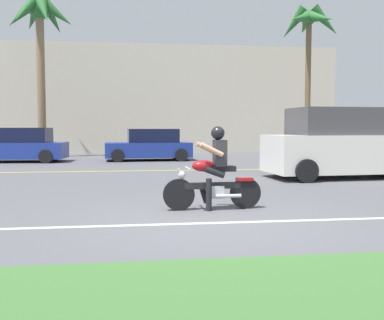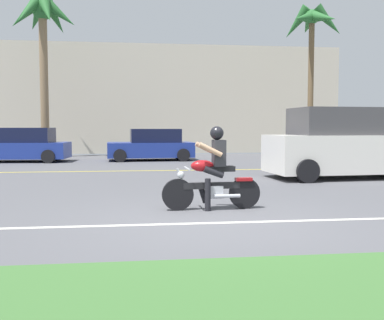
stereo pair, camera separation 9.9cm
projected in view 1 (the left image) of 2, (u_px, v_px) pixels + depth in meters
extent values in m
cube|color=#545459|center=(190.00, 195.00, 10.20)|extent=(56.00, 30.00, 0.04)
cube|color=silver|center=(216.00, 223.00, 7.12)|extent=(50.40, 0.12, 0.01)
cube|color=yellow|center=(169.00, 170.00, 15.75)|extent=(50.40, 0.12, 0.01)
cylinder|color=black|center=(179.00, 195.00, 8.19)|extent=(0.57, 0.10, 0.57)
cylinder|color=black|center=(245.00, 193.00, 8.39)|extent=(0.57, 0.10, 0.57)
cylinder|color=#B7BAC1|center=(184.00, 182.00, 8.19)|extent=(0.26, 0.06, 0.50)
cube|color=black|center=(212.00, 186.00, 8.28)|extent=(1.04, 0.13, 0.11)
cube|color=#B7BAC1|center=(215.00, 192.00, 8.29)|extent=(0.31, 0.20, 0.23)
ellipsoid|color=maroon|center=(203.00, 166.00, 8.22)|extent=(0.42, 0.23, 0.21)
cube|color=black|center=(223.00, 169.00, 8.29)|extent=(0.46, 0.22, 0.09)
cube|color=maroon|center=(244.00, 179.00, 8.37)|extent=(0.31, 0.16, 0.06)
cylinder|color=#B7BAC1|center=(188.00, 168.00, 8.18)|extent=(0.05, 0.59, 0.03)
sphere|color=#B7BAC1|center=(182.00, 175.00, 8.17)|extent=(0.13, 0.13, 0.13)
cylinder|color=#B7BAC1|center=(228.00, 196.00, 8.22)|extent=(0.48, 0.08, 0.07)
cube|color=#2D2D33|center=(220.00, 153.00, 8.26)|extent=(0.22, 0.31, 0.47)
sphere|color=black|center=(218.00, 133.00, 8.22)|extent=(0.25, 0.25, 0.25)
cylinder|color=black|center=(212.00, 171.00, 8.36)|extent=(0.38, 0.13, 0.24)
cylinder|color=black|center=(215.00, 172.00, 8.17)|extent=(0.38, 0.13, 0.24)
cylinder|color=black|center=(209.00, 195.00, 8.14)|extent=(0.11, 0.11, 0.58)
cylinder|color=black|center=(204.00, 195.00, 8.38)|extent=(0.20, 0.11, 0.32)
cylinder|color=tan|center=(207.00, 149.00, 8.41)|extent=(0.43, 0.10, 0.27)
cylinder|color=tan|center=(212.00, 150.00, 8.03)|extent=(0.43, 0.10, 0.27)
cube|color=white|center=(344.00, 153.00, 13.48)|extent=(4.67, 2.17, 1.09)
cube|color=#444346|center=(348.00, 122.00, 13.43)|extent=(3.38, 1.83, 0.79)
cylinder|color=black|center=(375.00, 163.00, 14.75)|extent=(0.65, 0.26, 0.64)
cylinder|color=black|center=(279.00, 165.00, 14.10)|extent=(0.65, 0.26, 0.64)
cylinder|color=black|center=(306.00, 171.00, 12.27)|extent=(0.65, 0.26, 0.64)
cube|color=navy|center=(13.00, 150.00, 19.60)|extent=(4.50, 2.05, 0.68)
cube|color=black|center=(19.00, 135.00, 19.57)|extent=(2.64, 1.68, 0.63)
cylinder|color=black|center=(55.00, 154.00, 20.61)|extent=(0.57, 0.22, 0.56)
cylinder|color=black|center=(46.00, 157.00, 18.84)|extent=(0.57, 0.22, 0.56)
cube|color=navy|center=(148.00, 150.00, 20.53)|extent=(3.88, 1.97, 0.65)
cube|color=black|center=(153.00, 136.00, 20.53)|extent=(2.27, 1.65, 0.60)
cylinder|color=black|center=(175.00, 153.00, 21.67)|extent=(0.57, 0.21, 0.56)
cylinder|color=black|center=(117.00, 153.00, 21.18)|extent=(0.57, 0.21, 0.56)
cylinder|color=black|center=(181.00, 155.00, 19.91)|extent=(0.57, 0.21, 0.56)
cylinder|color=black|center=(118.00, 156.00, 19.42)|extent=(0.57, 0.21, 0.56)
cylinder|color=#846B4C|center=(41.00, 84.00, 22.27)|extent=(0.39, 0.39, 7.18)
sphere|color=#28662D|center=(39.00, 9.00, 22.01)|extent=(1.02, 1.02, 1.02)
cone|color=#28662D|center=(57.00, 13.00, 22.06)|extent=(1.89, 0.83, 1.63)
cone|color=#28662D|center=(52.00, 17.00, 22.76)|extent=(1.49, 1.76, 1.80)
cone|color=#28662D|center=(34.00, 16.00, 22.67)|extent=(1.50, 1.95, 1.56)
cone|color=#28662D|center=(22.00, 13.00, 22.01)|extent=(1.84, 0.86, 1.71)
cone|color=#28662D|center=(26.00, 9.00, 21.32)|extent=(1.58, 1.78, 1.75)
cone|color=#28662D|center=(44.00, 9.00, 21.33)|extent=(1.30, 1.87, 1.74)
cylinder|color=brown|center=(308.00, 88.00, 22.95)|extent=(0.28, 0.28, 6.94)
sphere|color=#28662D|center=(309.00, 17.00, 22.70)|extent=(0.72, 0.72, 0.72)
cone|color=#28662D|center=(325.00, 21.00, 22.72)|extent=(1.75, 0.83, 1.71)
cone|color=#28662D|center=(305.00, 25.00, 23.50)|extent=(0.92, 1.95, 1.10)
cone|color=#28662D|center=(294.00, 23.00, 23.17)|extent=(1.62, 1.58, 1.75)
cone|color=#28662D|center=(301.00, 18.00, 22.12)|extent=(1.83, 1.68, 0.99)
cone|color=#28662D|center=(320.00, 18.00, 22.00)|extent=(1.19, 1.97, 1.10)
cube|color=beige|center=(157.00, 101.00, 27.81)|extent=(20.94, 4.00, 6.18)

